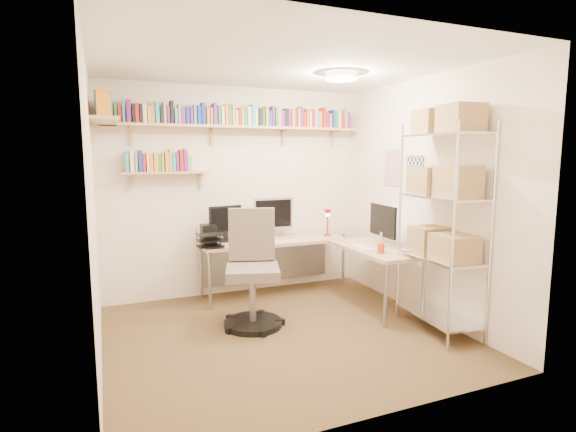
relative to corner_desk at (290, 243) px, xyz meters
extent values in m
plane|color=#44301D|center=(-0.48, -0.96, -0.67)|extent=(3.20, 3.20, 0.00)
cube|color=beige|center=(-0.48, 0.54, 0.58)|extent=(3.20, 0.04, 2.50)
cube|color=beige|center=(-2.08, -0.96, 0.58)|extent=(0.04, 3.00, 2.50)
cube|color=beige|center=(1.12, -0.96, 0.58)|extent=(0.04, 3.00, 2.50)
cube|color=beige|center=(-0.48, -2.46, 0.58)|extent=(3.20, 0.04, 2.50)
cube|color=white|center=(-0.48, -0.96, 1.83)|extent=(3.20, 3.00, 0.04)
cube|color=white|center=(1.11, -0.41, 0.88)|extent=(0.01, 0.30, 0.42)
cube|color=silver|center=(1.11, -0.81, 0.83)|extent=(0.01, 0.28, 0.38)
cylinder|color=#FFEAC6|center=(0.22, -0.76, 1.79)|extent=(0.30, 0.30, 0.06)
cube|color=tan|center=(-0.48, 0.42, 1.35)|extent=(3.05, 0.25, 0.03)
cube|color=tan|center=(-1.95, -0.01, 1.35)|extent=(0.25, 1.00, 0.03)
cube|color=tan|center=(-1.33, 0.44, 0.83)|extent=(0.95, 0.20, 0.02)
cube|color=tan|center=(-1.68, 0.48, 1.28)|extent=(0.03, 0.20, 0.20)
cube|color=tan|center=(-0.78, 0.48, 1.28)|extent=(0.03, 0.20, 0.20)
cube|color=tan|center=(0.12, 0.48, 1.28)|extent=(0.03, 0.20, 0.20)
cube|color=tan|center=(0.82, 0.48, 1.28)|extent=(0.03, 0.20, 0.20)
cube|color=gold|center=(-1.94, 0.42, 1.48)|extent=(0.03, 0.11, 0.23)
cube|color=gold|center=(-1.90, 0.42, 1.45)|extent=(0.03, 0.14, 0.18)
cube|color=gold|center=(-1.87, 0.42, 1.47)|extent=(0.02, 0.14, 0.23)
cube|color=#28783B|center=(-1.83, 0.42, 1.47)|extent=(0.03, 0.15, 0.21)
cube|color=red|center=(-1.79, 0.42, 1.45)|extent=(0.03, 0.12, 0.18)
cube|color=teal|center=(-1.75, 0.42, 1.48)|extent=(0.03, 0.11, 0.24)
cube|color=#6A1F76|center=(-1.70, 0.42, 1.48)|extent=(0.04, 0.12, 0.24)
cube|color=black|center=(-1.65, 0.42, 1.46)|extent=(0.03, 0.13, 0.20)
cube|color=red|center=(-1.61, 0.42, 1.46)|extent=(0.04, 0.14, 0.21)
cube|color=black|center=(-1.57, 0.42, 1.46)|extent=(0.03, 0.11, 0.20)
cube|color=beige|center=(-1.54, 0.42, 1.46)|extent=(0.04, 0.13, 0.21)
cube|color=gold|center=(-1.49, 0.42, 1.45)|extent=(0.04, 0.13, 0.18)
cube|color=gray|center=(-1.45, 0.42, 1.46)|extent=(0.03, 0.12, 0.21)
cube|color=teal|center=(-1.40, 0.42, 1.48)|extent=(0.04, 0.14, 0.23)
cube|color=black|center=(-1.36, 0.42, 1.45)|extent=(0.03, 0.13, 0.18)
cube|color=gray|center=(-1.32, 0.42, 1.48)|extent=(0.03, 0.12, 0.24)
cube|color=#6A1F76|center=(-1.29, 0.42, 1.46)|extent=(0.03, 0.11, 0.19)
cube|color=black|center=(-1.25, 0.42, 1.49)|extent=(0.03, 0.14, 0.25)
cube|color=teal|center=(-1.20, 0.42, 1.45)|extent=(0.03, 0.12, 0.17)
cube|color=gray|center=(-1.17, 0.42, 1.47)|extent=(0.03, 0.12, 0.22)
cube|color=#6A1F76|center=(-1.13, 0.42, 1.45)|extent=(0.04, 0.11, 0.19)
cube|color=navy|center=(-1.08, 0.42, 1.46)|extent=(0.04, 0.12, 0.19)
cube|color=#6A1F76|center=(-1.03, 0.42, 1.45)|extent=(0.03, 0.13, 0.18)
cube|color=teal|center=(-1.00, 0.42, 1.47)|extent=(0.03, 0.12, 0.21)
cube|color=navy|center=(-0.95, 0.42, 1.46)|extent=(0.04, 0.11, 0.21)
cube|color=navy|center=(-0.90, 0.42, 1.48)|extent=(0.04, 0.12, 0.25)
cube|color=orange|center=(-0.85, 0.42, 1.46)|extent=(0.03, 0.15, 0.19)
cube|color=gray|center=(-0.81, 0.42, 1.46)|extent=(0.02, 0.14, 0.19)
cube|color=#6A1F76|center=(-0.77, 0.42, 1.48)|extent=(0.04, 0.13, 0.25)
cube|color=#28783B|center=(-0.72, 0.42, 1.47)|extent=(0.03, 0.13, 0.22)
cube|color=beige|center=(-0.68, 0.42, 1.47)|extent=(0.03, 0.13, 0.22)
cube|color=orange|center=(-0.64, 0.42, 1.48)|extent=(0.03, 0.15, 0.24)
cube|color=#28783B|center=(-0.60, 0.42, 1.48)|extent=(0.04, 0.15, 0.25)
cube|color=gold|center=(-0.55, 0.42, 1.48)|extent=(0.03, 0.14, 0.24)
cube|color=beige|center=(-0.51, 0.42, 1.45)|extent=(0.02, 0.12, 0.18)
cube|color=red|center=(-0.48, 0.42, 1.46)|extent=(0.02, 0.15, 0.20)
cube|color=gold|center=(-0.45, 0.42, 1.46)|extent=(0.03, 0.15, 0.20)
cube|color=#28783B|center=(-0.41, 0.42, 1.47)|extent=(0.04, 0.14, 0.21)
cube|color=beige|center=(-0.36, 0.42, 1.47)|extent=(0.04, 0.13, 0.22)
cube|color=teal|center=(-0.31, 0.42, 1.49)|extent=(0.04, 0.14, 0.25)
cube|color=beige|center=(-0.27, 0.42, 1.46)|extent=(0.03, 0.13, 0.20)
cube|color=black|center=(-0.22, 0.42, 1.47)|extent=(0.04, 0.13, 0.21)
cube|color=#28783B|center=(-0.18, 0.42, 1.46)|extent=(0.02, 0.11, 0.20)
cube|color=gold|center=(-0.14, 0.42, 1.48)|extent=(0.03, 0.14, 0.24)
cube|color=navy|center=(-0.10, 0.42, 1.45)|extent=(0.04, 0.13, 0.18)
cube|color=#6A1F76|center=(-0.06, 0.42, 1.48)|extent=(0.03, 0.14, 0.24)
cube|color=#28783B|center=(-0.02, 0.42, 1.48)|extent=(0.02, 0.14, 0.23)
cube|color=gray|center=(0.02, 0.42, 1.47)|extent=(0.04, 0.13, 0.21)
cube|color=#6A1F76|center=(0.06, 0.42, 1.46)|extent=(0.04, 0.12, 0.19)
cube|color=black|center=(0.11, 0.42, 1.47)|extent=(0.04, 0.11, 0.22)
cube|color=#6A1F76|center=(0.15, 0.42, 1.47)|extent=(0.04, 0.11, 0.21)
cube|color=orange|center=(0.20, 0.42, 1.47)|extent=(0.04, 0.13, 0.21)
cube|color=#6A1F76|center=(0.23, 0.42, 1.46)|extent=(0.02, 0.12, 0.19)
cube|color=gold|center=(0.27, 0.42, 1.47)|extent=(0.03, 0.14, 0.23)
cube|color=#6A1F76|center=(0.31, 0.42, 1.48)|extent=(0.03, 0.15, 0.25)
cube|color=red|center=(0.35, 0.42, 1.46)|extent=(0.04, 0.13, 0.19)
cube|color=orange|center=(0.40, 0.42, 1.48)|extent=(0.03, 0.11, 0.23)
cube|color=beige|center=(0.44, 0.42, 1.46)|extent=(0.03, 0.11, 0.20)
cube|color=red|center=(0.47, 0.42, 1.47)|extent=(0.03, 0.14, 0.21)
cube|color=beige|center=(0.50, 0.42, 1.48)|extent=(0.02, 0.15, 0.23)
cube|color=teal|center=(0.53, 0.42, 1.46)|extent=(0.03, 0.14, 0.20)
cube|color=orange|center=(0.57, 0.42, 1.46)|extent=(0.03, 0.13, 0.20)
cube|color=red|center=(0.62, 0.42, 1.49)|extent=(0.04, 0.14, 0.25)
cube|color=#6A1F76|center=(0.67, 0.42, 1.46)|extent=(0.03, 0.12, 0.19)
cube|color=gold|center=(0.71, 0.42, 1.45)|extent=(0.03, 0.12, 0.17)
cube|color=navy|center=(0.75, 0.42, 1.47)|extent=(0.03, 0.15, 0.22)
cube|color=#28783B|center=(0.79, 0.42, 1.47)|extent=(0.04, 0.12, 0.21)
cube|color=beige|center=(0.84, 0.42, 1.47)|extent=(0.03, 0.15, 0.22)
cube|color=red|center=(0.89, 0.42, 1.45)|extent=(0.04, 0.13, 0.17)
cube|color=gray|center=(0.93, 0.42, 1.48)|extent=(0.04, 0.15, 0.24)
cube|color=#6A1F76|center=(0.97, 0.42, 1.46)|extent=(0.04, 0.14, 0.20)
cube|color=orange|center=(-1.95, -0.44, 1.46)|extent=(0.11, 0.04, 0.21)
cube|color=beige|center=(-1.95, -0.39, 1.45)|extent=(0.12, 0.03, 0.17)
cube|color=gold|center=(-1.95, -0.35, 1.48)|extent=(0.11, 0.04, 0.24)
cube|color=teal|center=(-1.95, -0.30, 1.48)|extent=(0.14, 0.03, 0.23)
cube|color=red|center=(-1.95, -0.26, 1.47)|extent=(0.12, 0.04, 0.22)
cube|color=black|center=(-1.95, -0.21, 1.48)|extent=(0.15, 0.04, 0.25)
cube|color=teal|center=(-1.95, -0.16, 1.45)|extent=(0.14, 0.04, 0.18)
cube|color=orange|center=(-1.95, -0.11, 1.47)|extent=(0.12, 0.04, 0.22)
cube|color=orange|center=(-1.95, -0.06, 1.45)|extent=(0.12, 0.04, 0.17)
cube|color=black|center=(-1.95, -0.02, 1.46)|extent=(0.14, 0.02, 0.20)
cube|color=#6A1F76|center=(-1.95, 0.03, 1.46)|extent=(0.13, 0.04, 0.20)
cube|color=black|center=(-1.95, 0.08, 1.47)|extent=(0.12, 0.04, 0.22)
cube|color=gold|center=(-1.95, 0.12, 1.48)|extent=(0.12, 0.03, 0.24)
cube|color=gold|center=(-1.95, 0.17, 1.46)|extent=(0.13, 0.04, 0.19)
cube|color=teal|center=(-1.95, 0.20, 1.47)|extent=(0.14, 0.02, 0.23)
cube|color=#28783B|center=(-1.95, 0.24, 1.48)|extent=(0.13, 0.03, 0.23)
cube|color=teal|center=(-1.95, 0.28, 1.46)|extent=(0.12, 0.04, 0.20)
cube|color=#6A1F76|center=(-1.95, 0.34, 1.47)|extent=(0.12, 0.04, 0.22)
cube|color=red|center=(-1.95, 0.38, 1.46)|extent=(0.13, 0.02, 0.21)
cube|color=teal|center=(-1.74, 0.44, 0.95)|extent=(0.04, 0.13, 0.22)
cube|color=beige|center=(-1.68, 0.44, 0.95)|extent=(0.04, 0.14, 0.23)
cube|color=gray|center=(-1.64, 0.44, 0.95)|extent=(0.03, 0.11, 0.21)
cube|color=navy|center=(-1.60, 0.44, 0.96)|extent=(0.04, 0.12, 0.23)
cube|color=red|center=(-1.56, 0.44, 0.94)|extent=(0.03, 0.12, 0.20)
cube|color=beige|center=(-1.52, 0.44, 0.95)|extent=(0.03, 0.12, 0.22)
cube|color=orange|center=(-1.48, 0.44, 0.94)|extent=(0.03, 0.13, 0.20)
cube|color=gold|center=(-1.43, 0.44, 0.94)|extent=(0.04, 0.14, 0.21)
cube|color=#28783B|center=(-1.39, 0.44, 0.93)|extent=(0.03, 0.11, 0.18)
cube|color=gold|center=(-1.36, 0.44, 0.94)|extent=(0.02, 0.12, 0.19)
cube|color=gold|center=(-1.32, 0.44, 0.95)|extent=(0.04, 0.14, 0.22)
cube|color=gray|center=(-1.28, 0.44, 0.96)|extent=(0.03, 0.13, 0.25)
cube|color=teal|center=(-1.24, 0.44, 0.93)|extent=(0.03, 0.14, 0.18)
cube|color=#6A1F76|center=(-1.20, 0.44, 0.93)|extent=(0.03, 0.13, 0.19)
cube|color=red|center=(-1.16, 0.44, 0.96)|extent=(0.04, 0.14, 0.24)
cube|color=#6A1F76|center=(-1.11, 0.44, 0.96)|extent=(0.04, 0.13, 0.25)
cube|color=gray|center=(-1.07, 0.44, 0.93)|extent=(0.04, 0.12, 0.18)
cube|color=#D1AA88|center=(-0.13, 0.22, -0.01)|extent=(1.75, 0.55, 0.04)
cube|color=#D1AA88|center=(0.75, -0.64, -0.01)|extent=(0.55, 1.20, 0.04)
cylinder|color=gray|center=(-0.96, -0.01, -0.35)|extent=(0.04, 0.04, 0.65)
cylinder|color=gray|center=(-0.96, 0.45, -0.35)|extent=(0.04, 0.04, 0.65)
cylinder|color=gray|center=(0.98, 0.45, -0.35)|extent=(0.04, 0.04, 0.65)
cylinder|color=gray|center=(0.52, -1.19, -0.35)|extent=(0.04, 0.04, 0.65)
cylinder|color=gray|center=(0.98, -1.19, -0.35)|extent=(0.04, 0.04, 0.65)
cube|color=gray|center=(-0.13, 0.46, -0.30)|extent=(1.66, 0.02, 0.51)
cube|color=silver|center=(-0.08, 0.33, 0.31)|extent=(0.51, 0.03, 0.39)
cube|color=black|center=(-0.08, 0.31, 0.31)|extent=(0.46, 0.00, 0.33)
cube|color=black|center=(-0.68, 0.33, 0.28)|extent=(0.41, 0.03, 0.31)
cube|color=black|center=(0.88, -0.59, 0.30)|extent=(0.03, 0.54, 0.35)
cube|color=silver|center=(0.86, -0.59, 0.30)|extent=(0.00, 0.48, 0.30)
cube|color=white|center=(-0.08, 0.06, 0.02)|extent=(0.39, 0.12, 0.01)
cube|color=white|center=(0.61, -0.59, 0.02)|extent=(0.12, 0.37, 0.01)
cylinder|color=#B00F18|center=(0.61, 0.22, 0.02)|extent=(0.09, 0.09, 0.02)
cylinder|color=#B00F18|center=(0.61, 0.22, 0.16)|extent=(0.02, 0.02, 0.26)
cone|color=#B00F18|center=(0.61, 0.22, 0.30)|extent=(0.11, 0.11, 0.08)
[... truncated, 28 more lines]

